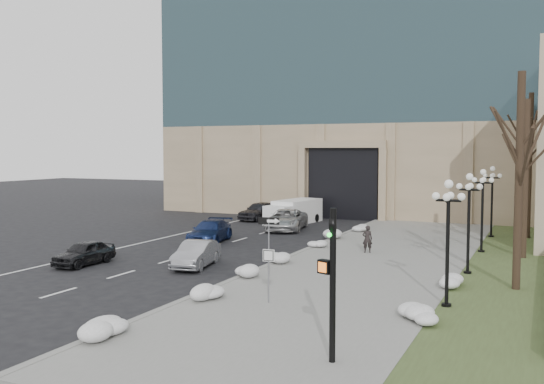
{
  "coord_description": "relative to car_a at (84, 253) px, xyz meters",
  "views": [
    {
      "loc": [
        11.51,
        -16.58,
        5.84
      ],
      "look_at": [
        -2.32,
        13.88,
        3.5
      ],
      "focal_mm": 40.0,
      "sensor_mm": 36.0,
      "label": 1
    }
  ],
  "objects": [
    {
      "name": "lamppost_a",
      "position": [
        18.03,
        -1.15,
        2.46
      ],
      "size": [
        1.18,
        1.18,
        4.76
      ],
      "color": "black",
      "rests_on": "ground"
    },
    {
      "name": "car_b",
      "position": [
        5.47,
        1.87,
        0.03
      ],
      "size": [
        2.14,
        4.14,
        1.3
      ],
      "primitive_type": "imported",
      "rotation": [
        0.0,
        0.0,
        0.2
      ],
      "color": "#94959B",
      "rests_on": "ground"
    },
    {
      "name": "lamppost_c",
      "position": [
        18.03,
        11.85,
        2.46
      ],
      "size": [
        1.18,
        1.18,
        4.76
      ],
      "color": "black",
      "rests_on": "ground"
    },
    {
      "name": "snow_clump_d",
      "position": [
        9.0,
        4.17,
        -0.32
      ],
      "size": [
        1.1,
        1.6,
        0.36
      ],
      "primitive_type": "ellipsoid",
      "color": "white",
      "rests_on": "sidewalk"
    },
    {
      "name": "snow_clump_b",
      "position": [
        9.33,
        -4.14,
        -0.32
      ],
      "size": [
        1.1,
        1.6,
        0.36
      ],
      "primitive_type": "ellipsoid",
      "color": "white",
      "rests_on": "sidewalk"
    },
    {
      "name": "snow_clump_i",
      "position": [
        17.59,
        2.01,
        -0.32
      ],
      "size": [
        1.1,
        1.6,
        0.36
      ],
      "primitive_type": "ellipsoid",
      "color": "white",
      "rests_on": "sidewalk"
    },
    {
      "name": "keep_sign",
      "position": [
        11.9,
        -3.45,
        0.95
      ],
      "size": [
        0.46,
        0.08,
        2.13
      ],
      "rotation": [
        0.0,
        0.0,
        0.07
      ],
      "color": "slate",
      "rests_on": "ground"
    },
    {
      "name": "curb",
      "position": [
        8.73,
        6.85,
        -0.55
      ],
      "size": [
        0.3,
        40.0,
        0.14
      ],
      "primitive_type": "cube",
      "color": "gray",
      "rests_on": "ground"
    },
    {
      "name": "snow_clump_h",
      "position": [
        17.46,
        -3.58,
        -0.32
      ],
      "size": [
        1.1,
        1.6,
        0.36
      ],
      "primitive_type": "ellipsoid",
      "color": "white",
      "rests_on": "sidewalk"
    },
    {
      "name": "one_way_sign",
      "position": [
        9.91,
        1.27,
        1.66
      ],
      "size": [
        1.04,
        0.34,
        2.76
      ],
      "rotation": [
        0.0,
        0.0,
        0.22
      ],
      "color": "slate",
      "rests_on": "ground"
    },
    {
      "name": "snow_clump_e",
      "position": [
        9.3,
        9.25,
        -0.32
      ],
      "size": [
        1.1,
        1.6,
        0.36
      ],
      "primitive_type": "ellipsoid",
      "color": "white",
      "rests_on": "sidewalk"
    },
    {
      "name": "snow_clump_f",
      "position": [
        8.85,
        13.38,
        -0.32
      ],
      "size": [
        1.1,
        1.6,
        0.36
      ],
      "primitive_type": "ellipsoid",
      "color": "white",
      "rests_on": "sidewalk"
    },
    {
      "name": "sidewalk",
      "position": [
        13.23,
        6.85,
        -0.56
      ],
      "size": [
        9.0,
        40.0,
        0.12
      ],
      "primitive_type": "cube",
      "color": "gray",
      "rests_on": "ground"
    },
    {
      "name": "box_truck",
      "position": [
        3.12,
        20.36,
        0.29
      ],
      "size": [
        2.85,
        6.09,
        1.86
      ],
      "rotation": [
        0.0,
        0.0,
        -0.15
      ],
      "color": "white",
      "rests_on": "ground"
    },
    {
      "name": "pedestrian",
      "position": [
        12.28,
        8.86,
        0.27
      ],
      "size": [
        0.65,
        0.53,
        1.52
      ],
      "primitive_type": "imported",
      "rotation": [
        0.0,
        0.0,
        3.48
      ],
      "color": "black",
      "rests_on": "sidewalk"
    },
    {
      "name": "snow_clump_a",
      "position": [
        9.12,
        -9.33,
        -0.32
      ],
      "size": [
        1.1,
        1.6,
        0.36
      ],
      "primitive_type": "ellipsoid",
      "color": "white",
      "rests_on": "sidewalk"
    },
    {
      "name": "office_tower",
      "position": [
        7.73,
        36.44,
        17.88
      ],
      "size": [
        40.0,
        24.7,
        36.0
      ],
      "color": "tan",
      "rests_on": "ground"
    },
    {
      "name": "car_c",
      "position": [
        1.95,
        9.27,
        0.07
      ],
      "size": [
        2.86,
        5.02,
        1.37
      ],
      "primitive_type": "imported",
      "rotation": [
        0.0,
        0.0,
        0.21
      ],
      "color": "navy",
      "rests_on": "ground"
    },
    {
      "name": "car_a",
      "position": [
        0.0,
        0.0,
        0.0
      ],
      "size": [
        1.47,
        3.62,
        1.23
      ],
      "primitive_type": "imported",
      "rotation": [
        0.0,
        0.0,
        -0.0
      ],
      "color": "black",
      "rests_on": "ground"
    },
    {
      "name": "traffic_signal",
      "position": [
        16.08,
        -8.49,
        1.52
      ],
      "size": [
        0.73,
        0.96,
        4.29
      ],
      "rotation": [
        0.0,
        0.0,
        -0.35
      ],
      "color": "black",
      "rests_on": "ground"
    },
    {
      "name": "snow_clump_g",
      "position": [
        9.27,
        17.38,
        -0.32
      ],
      "size": [
        1.1,
        1.6,
        0.36
      ],
      "primitive_type": "ellipsoid",
      "color": "white",
      "rests_on": "sidewalk"
    },
    {
      "name": "tree_near",
      "position": [
        20.23,
        2.85,
        5.21
      ],
      "size": [
        3.2,
        3.2,
        9.0
      ],
      "color": "black",
      "rests_on": "ground"
    },
    {
      "name": "tree_far",
      "position": [
        20.23,
        18.85,
        5.54
      ],
      "size": [
        3.2,
        3.2,
        9.5
      ],
      "color": "black",
      "rests_on": "ground"
    },
    {
      "name": "car_d",
      "position": [
        4.08,
        16.54,
        0.14
      ],
      "size": [
        3.54,
        5.82,
        1.51
      ],
      "primitive_type": "imported",
      "rotation": [
        0.0,
        0.0,
        0.2
      ],
      "color": "silver",
      "rests_on": "ground"
    },
    {
      "name": "ground",
      "position": [
        9.73,
        -7.15,
        -0.62
      ],
      "size": [
        160.0,
        160.0,
        0.0
      ],
      "primitive_type": "plane",
      "color": "black",
      "rests_on": "ground"
    },
    {
      "name": "tree_mid",
      "position": [
        20.23,
        10.85,
        4.89
      ],
      "size": [
        3.2,
        3.2,
        8.5
      ],
      "color": "black",
      "rests_on": "ground"
    },
    {
      "name": "snow_clump_c",
      "position": [
        9.13,
        0.14,
        -0.32
      ],
      "size": [
        1.1,
        1.6,
        0.36
      ],
      "primitive_type": "ellipsoid",
      "color": "white",
      "rests_on": "sidewalk"
    },
    {
      "name": "car_e",
      "position": [
        -0.4,
        21.46,
        0.15
      ],
      "size": [
        2.46,
        4.73,
        1.54
      ],
      "primitive_type": "imported",
      "rotation": [
        0.0,
        0.0,
        -0.15
      ],
      "color": "#2D2D32",
      "rests_on": "ground"
    },
    {
      "name": "lamppost_d",
      "position": [
        18.03,
        18.35,
        2.46
      ],
      "size": [
        1.18,
        1.18,
        4.76
      ],
      "color": "black",
      "rests_on": "ground"
    },
    {
      "name": "lamppost_b",
      "position": [
        18.03,
        5.35,
        2.46
      ],
      "size": [
        1.18,
        1.18,
        4.76
      ],
      "color": "black",
      "rests_on": "ground"
    },
    {
      "name": "grass_strip",
      "position": [
        19.73,
        6.85,
        -0.57
      ],
      "size": [
        4.0,
        40.0,
        0.1
      ],
      "primitive_type": "cube",
      "color": "#3C4A25",
      "rests_on": "ground"
    }
  ]
}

